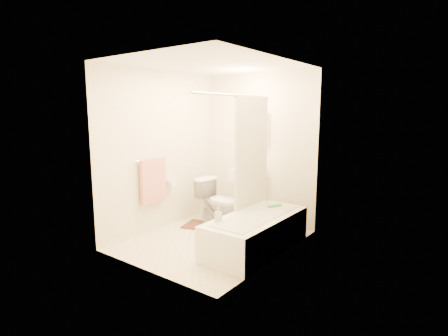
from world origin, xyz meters
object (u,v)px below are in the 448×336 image
Objects in this scene: sink at (248,194)px; soap_bottle at (218,215)px; toilet at (218,202)px; bathtub at (256,233)px; bath_mat at (204,226)px.

soap_bottle is at bearing -75.51° from sink.
soap_bottle is at bearing -138.63° from toilet.
sink is at bearing 128.82° from bathtub.
sink is at bearing 108.18° from soap_bottle.
toilet is 1.23× the size of bath_mat.
toilet is at bearing 60.51° from bath_mat.
soap_bottle reaches higher than bath_mat.
bathtub reaches higher than bath_mat.
bath_mat is (-0.13, -0.22, -0.35)m from toilet.
bath_mat is at bearing -132.85° from sink.
sink is at bearing -40.54° from toilet.
bathtub is at bearing 62.30° from soap_bottle.
soap_bottle reaches higher than bathtub.
bathtub is at bearing -113.23° from toilet.
sink reaches higher than toilet.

